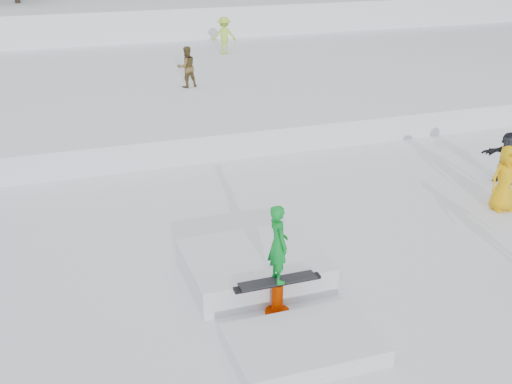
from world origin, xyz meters
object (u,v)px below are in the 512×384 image
object	(u,v)px
walker_ygreen	(224,35)
jib_rail_feature	(266,283)
spectator_yellow	(506,178)
spectator_dark	(507,158)
walker_olive	(187,67)

from	to	relation	value
walker_ygreen	jib_rail_feature	distance (m)	19.97
spectator_yellow	spectator_dark	world-z (taller)	spectator_yellow
walker_olive	walker_ygreen	xyz separation A→B (m)	(3.21, 5.86, 0.09)
walker_ygreen	spectator_dark	world-z (taller)	walker_ygreen
spectator_dark	jib_rail_feature	bearing A→B (deg)	-95.84
walker_ygreen	spectator_yellow	size ratio (longest dim) A/B	1.03
walker_olive	jib_rail_feature	size ratio (longest dim) A/B	0.34
walker_olive	spectator_yellow	xyz separation A→B (m)	(4.98, -11.60, -0.74)
spectator_yellow	walker_ygreen	bearing A→B (deg)	99.65
jib_rail_feature	spectator_yellow	bearing A→B (deg)	15.11
walker_olive	spectator_dark	xyz separation A→B (m)	(6.20, -10.16, -0.85)
walker_ygreen	spectator_yellow	xyz separation A→B (m)	(1.77, -17.46, -0.82)
walker_ygreen	spectator_dark	size ratio (longest dim) A/B	1.20
spectator_dark	jib_rail_feature	distance (m)	8.65
walker_olive	jib_rail_feature	xyz separation A→B (m)	(-1.80, -13.43, -1.25)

